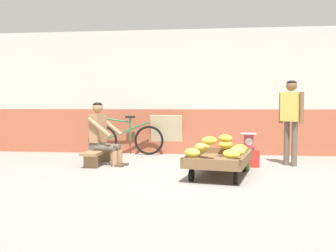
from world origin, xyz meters
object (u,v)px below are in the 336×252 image
at_px(vendor_seated, 102,134).
at_px(shopping_bag, 244,162).
at_px(low_bench, 98,154).
at_px(plastic_crate, 248,158).
at_px(customer_adult, 291,113).
at_px(weighing_scale, 249,141).
at_px(sign_board, 167,135).
at_px(bicycle_near_left, 126,139).
at_px(banana_cart, 220,161).

bearing_deg(vendor_seated, shopping_bag, -4.85).
xyz_separation_m(low_bench, plastic_crate, (2.72, 0.08, -0.05)).
distance_m(low_bench, vendor_seated, 0.38).
distance_m(low_bench, customer_adult, 3.57).
relative_size(customer_adult, shopping_bag, 6.38).
xyz_separation_m(plastic_crate, weighing_scale, (0.00, -0.00, 0.30)).
distance_m(weighing_scale, sign_board, 2.22).
relative_size(low_bench, weighing_scale, 3.70).
xyz_separation_m(bicycle_near_left, shopping_bag, (2.41, -1.60, -0.23)).
xyz_separation_m(vendor_seated, plastic_crate, (2.64, 0.10, -0.42)).
bearing_deg(plastic_crate, vendor_seated, -177.78).
distance_m(banana_cart, shopping_bag, 0.79).
bearing_deg(bicycle_near_left, plastic_crate, -27.04).
bearing_deg(vendor_seated, weighing_scale, 2.20).
distance_m(low_bench, weighing_scale, 2.74).
xyz_separation_m(low_bench, vendor_seated, (0.08, -0.02, 0.37)).
distance_m(low_bench, shopping_bag, 2.63).
distance_m(bicycle_near_left, sign_board, 0.91).
distance_m(vendor_seated, weighing_scale, 2.64).
distance_m(low_bench, bicycle_near_left, 1.39).
xyz_separation_m(plastic_crate, shopping_bag, (-0.11, -0.32, -0.03)).
height_order(low_bench, customer_adult, customer_adult).
bearing_deg(sign_board, weighing_scale, -42.46).
height_order(banana_cart, bicycle_near_left, bicycle_near_left).
relative_size(vendor_seated, weighing_scale, 3.80).
bearing_deg(customer_adult, low_bench, -175.82).
bearing_deg(plastic_crate, shopping_bag, -109.20).
xyz_separation_m(banana_cart, shopping_bag, (0.42, 0.66, -0.12)).
bearing_deg(sign_board, low_bench, -124.43).
bearing_deg(sign_board, bicycle_near_left, -166.38).
distance_m(plastic_crate, shopping_bag, 0.34).
bearing_deg(shopping_bag, plastic_crate, 70.80).
distance_m(plastic_crate, customer_adult, 1.12).
height_order(plastic_crate, sign_board, sign_board).
bearing_deg(bicycle_near_left, banana_cart, -48.68).
bearing_deg(plastic_crate, bicycle_near_left, 152.96).
relative_size(vendor_seated, bicycle_near_left, 0.69).
xyz_separation_m(vendor_seated, customer_adult, (3.40, 0.28, 0.38)).
height_order(low_bench, shopping_bag, low_bench).
relative_size(banana_cart, shopping_bag, 6.59).
bearing_deg(shopping_bag, bicycle_near_left, 146.36).
height_order(plastic_crate, weighing_scale, weighing_scale).
distance_m(vendor_seated, customer_adult, 3.43).
xyz_separation_m(banana_cart, plastic_crate, (0.53, 0.98, -0.09)).
bearing_deg(low_bench, bicycle_near_left, 81.58).
xyz_separation_m(sign_board, customer_adult, (2.40, -1.32, 0.52)).
xyz_separation_m(sign_board, shopping_bag, (1.53, -1.82, -0.31)).
relative_size(banana_cart, low_bench, 1.43).
height_order(plastic_crate, customer_adult, customer_adult).
distance_m(banana_cart, weighing_scale, 1.13).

